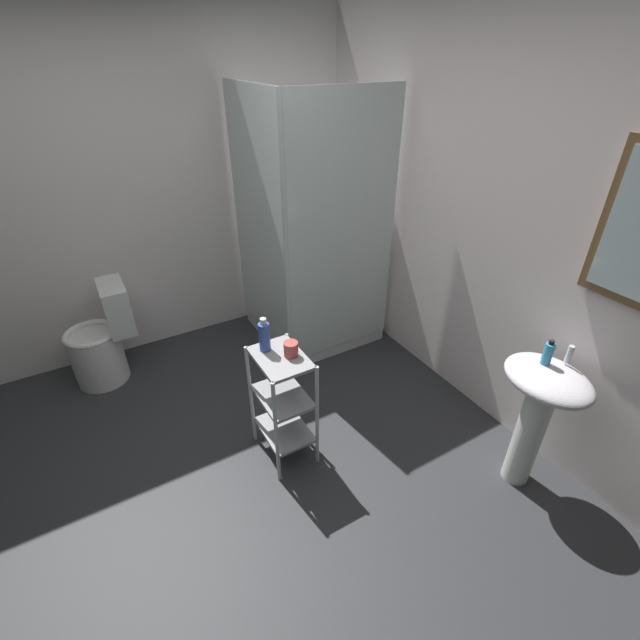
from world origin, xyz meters
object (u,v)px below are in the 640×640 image
(toilet, at_px, (102,343))
(rinse_cup, at_px, (291,349))
(shower_stall, at_px, (308,290))
(pedestal_sink, at_px, (539,404))
(storage_cart, at_px, (283,398))
(hand_soap_bottle, at_px, (548,353))
(shampoo_bottle_blue, at_px, (264,336))

(toilet, distance_m, rinse_cup, 1.70)
(shower_stall, bearing_deg, pedestal_sink, 10.17)
(storage_cart, bearing_deg, rinse_cup, 71.12)
(storage_cart, bearing_deg, toilet, -148.03)
(shower_stall, height_order, toilet, shower_stall)
(shower_stall, xyz_separation_m, toilet, (-0.29, -1.59, -0.15))
(hand_soap_bottle, relative_size, rinse_cup, 1.66)
(shampoo_bottle_blue, bearing_deg, pedestal_sink, 49.50)
(hand_soap_bottle, bearing_deg, storage_cart, -126.45)
(storage_cart, height_order, rinse_cup, rinse_cup)
(pedestal_sink, distance_m, rinse_cup, 1.36)
(toilet, relative_size, hand_soap_bottle, 5.37)
(storage_cart, distance_m, shampoo_bottle_blue, 0.41)
(toilet, relative_size, storage_cart, 1.03)
(pedestal_sink, height_order, hand_soap_bottle, hand_soap_bottle)
(pedestal_sink, distance_m, toilet, 2.95)
(shower_stall, distance_m, toilet, 1.62)
(storage_cart, bearing_deg, shower_stall, 144.53)
(pedestal_sink, relative_size, shampoo_bottle_blue, 3.94)
(pedestal_sink, bearing_deg, hand_soap_bottle, 163.40)
(shampoo_bottle_blue, bearing_deg, shower_stall, 140.21)
(shower_stall, distance_m, pedestal_sink, 1.96)
(storage_cart, xyz_separation_m, hand_soap_bottle, (0.82, 1.11, 0.44))
(pedestal_sink, height_order, shampoo_bottle_blue, shampoo_bottle_blue)
(pedestal_sink, relative_size, toilet, 1.07)
(pedestal_sink, distance_m, hand_soap_bottle, 0.30)
(storage_cart, bearing_deg, pedestal_sink, 51.52)
(toilet, height_order, storage_cart, toilet)
(shower_stall, distance_m, hand_soap_bottle, 1.95)
(shampoo_bottle_blue, bearing_deg, rinse_cup, 39.74)
(rinse_cup, bearing_deg, toilet, -146.66)
(pedestal_sink, xyz_separation_m, storage_cart, (-0.87, -1.09, -0.14))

